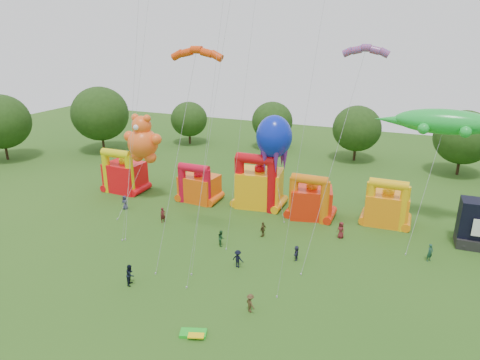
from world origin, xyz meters
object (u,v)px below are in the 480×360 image
at_px(spectator_0, 125,203).
at_px(bouncy_castle_2, 259,186).
at_px(gecko_kite, 432,167).
at_px(octopus_kite, 276,158).
at_px(bouncy_castle_0, 124,175).
at_px(spectator_4, 263,229).
at_px(teddy_bear_kite, 140,152).

bearing_deg(spectator_0, bouncy_castle_2, 24.38).
bearing_deg(gecko_kite, bouncy_castle_2, 179.51).
xyz_separation_m(octopus_kite, spectator_0, (-17.85, -6.63, -6.15)).
height_order(bouncy_castle_0, gecko_kite, gecko_kite).
distance_m(gecko_kite, spectator_4, 19.41).
xyz_separation_m(teddy_bear_kite, octopus_kite, (17.19, 3.50, 0.21)).
xyz_separation_m(octopus_kite, spectator_4, (1.05, -7.09, -6.19)).
xyz_separation_m(bouncy_castle_2, octopus_kite, (2.50, -1.08, 4.29)).
height_order(teddy_bear_kite, spectator_4, teddy_bear_kite).
bearing_deg(spectator_0, octopus_kite, 18.09).
bearing_deg(bouncy_castle_0, octopus_kite, 3.04).
distance_m(bouncy_castle_0, gecko_kite, 39.71).
height_order(bouncy_castle_0, spectator_4, bouncy_castle_0).
bearing_deg(octopus_kite, gecko_kite, 3.01).
height_order(bouncy_castle_0, bouncy_castle_2, bouncy_castle_2).
height_order(teddy_bear_kite, octopus_kite, octopus_kite).
distance_m(bouncy_castle_2, gecko_kite, 20.45).
height_order(bouncy_castle_2, gecko_kite, gecko_kite).
distance_m(gecko_kite, octopus_kite, 17.37).
xyz_separation_m(bouncy_castle_0, bouncy_castle_2, (19.47, 2.24, 0.34)).
relative_size(bouncy_castle_0, bouncy_castle_2, 0.87).
bearing_deg(octopus_kite, bouncy_castle_2, 156.65).
relative_size(bouncy_castle_2, spectator_0, 3.99).
distance_m(teddy_bear_kite, spectator_0, 6.75).
bearing_deg(teddy_bear_kite, spectator_0, -101.90).
height_order(bouncy_castle_0, octopus_kite, octopus_kite).
bearing_deg(spectator_0, teddy_bear_kite, 75.80).
distance_m(bouncy_castle_2, teddy_bear_kite, 15.92).
bearing_deg(bouncy_castle_2, spectator_0, -153.32).
height_order(bouncy_castle_2, octopus_kite, octopus_kite).
distance_m(bouncy_castle_0, bouncy_castle_2, 19.60).
bearing_deg(bouncy_castle_0, spectator_4, -14.44).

